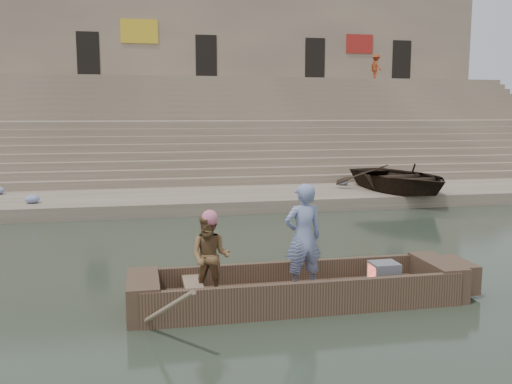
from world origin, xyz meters
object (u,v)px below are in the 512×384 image
object	(u,v)px
standing_man	(303,237)
pedestrian	(376,67)
television	(383,274)
rowing_man	(210,257)
main_rowboat	(298,297)
beached_rowboat	(400,178)

from	to	relation	value
standing_man	pedestrian	distance (m)	26.95
television	pedestrian	world-z (taller)	pedestrian
standing_man	rowing_man	bearing A→B (deg)	-2.87
standing_man	main_rowboat	bearing A→B (deg)	9.37
standing_man	television	distance (m)	1.61
pedestrian	main_rowboat	bearing A→B (deg)	146.73
television	rowing_man	bearing A→B (deg)	-178.33
pedestrian	television	bearing A→B (deg)	149.75
television	pedestrian	bearing A→B (deg)	66.80
television	beached_rowboat	xyz separation A→B (m)	(4.91, 9.43, 0.47)
television	standing_man	bearing A→B (deg)	179.09
main_rowboat	beached_rowboat	bearing A→B (deg)	55.69
standing_man	beached_rowboat	size ratio (longest dim) A/B	0.38
beached_rowboat	pedestrian	distance (m)	16.16
standing_man	television	xyz separation A→B (m)	(1.44, -0.02, -0.71)
main_rowboat	television	size ratio (longest dim) A/B	10.87
main_rowboat	rowing_man	world-z (taller)	rowing_man
main_rowboat	pedestrian	world-z (taller)	pedestrian
rowing_man	television	world-z (taller)	rowing_man
standing_man	television	world-z (taller)	standing_man
television	main_rowboat	bearing A→B (deg)	180.00
standing_man	pedestrian	size ratio (longest dim) A/B	1.19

